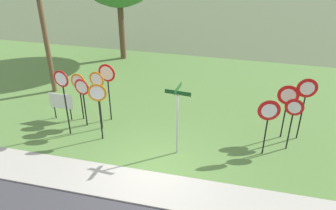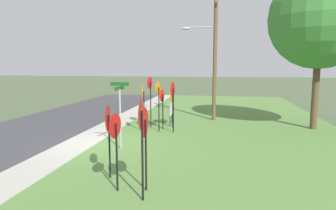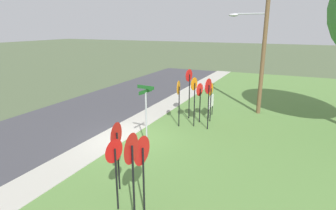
# 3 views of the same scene
# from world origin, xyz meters

# --- Properties ---
(ground_plane) EXTENTS (160.00, 160.00, 0.00)m
(ground_plane) POSITION_xyz_m (0.00, 0.00, 0.00)
(ground_plane) COLOR #4C5B3D
(road_asphalt) EXTENTS (44.00, 6.40, 0.01)m
(road_asphalt) POSITION_xyz_m (0.00, -4.80, 0.01)
(road_asphalt) COLOR #3D3D42
(road_asphalt) RESTS_ON ground_plane
(sidewalk_strip) EXTENTS (44.00, 1.60, 0.06)m
(sidewalk_strip) POSITION_xyz_m (0.00, -0.80, 0.03)
(sidewalk_strip) COLOR #ADAA9E
(sidewalk_strip) RESTS_ON ground_plane
(grass_median) EXTENTS (44.00, 12.00, 0.04)m
(grass_median) POSITION_xyz_m (0.00, 6.00, 0.02)
(grass_median) COLOR #567F3D
(grass_median) RESTS_ON ground_plane
(stop_sign_near_left) EXTENTS (0.77, 0.13, 2.65)m
(stop_sign_near_left) POSITION_xyz_m (-2.80, 3.01, 1.98)
(stop_sign_near_left) COLOR black
(stop_sign_near_left) RESTS_ON grass_median
(stop_sign_near_right) EXTENTS (0.72, 0.16, 2.47)m
(stop_sign_near_right) POSITION_xyz_m (-2.56, 1.51, 1.83)
(stop_sign_near_right) COLOR black
(stop_sign_near_right) RESTS_ON grass_median
(stop_sign_far_left) EXTENTS (0.66, 0.13, 2.63)m
(stop_sign_far_left) POSITION_xyz_m (-2.89, 2.23, 1.93)
(stop_sign_far_left) COLOR black
(stop_sign_far_left) RESTS_ON grass_median
(stop_sign_far_center) EXTENTS (0.69, 0.12, 2.20)m
(stop_sign_far_center) POSITION_xyz_m (-4.04, 2.78, 1.63)
(stop_sign_far_center) COLOR black
(stop_sign_far_center) RESTS_ON grass_median
(stop_sign_far_right) EXTENTS (0.69, 0.14, 2.21)m
(stop_sign_far_right) POSITION_xyz_m (-3.63, 2.30, 1.63)
(stop_sign_far_right) COLOR black
(stop_sign_far_right) RESTS_ON grass_median
(stop_sign_center_tall) EXTENTS (0.68, 0.15, 2.85)m
(stop_sign_center_tall) POSITION_xyz_m (-4.02, 1.53, 2.10)
(stop_sign_center_tall) COLOR black
(stop_sign_center_tall) RESTS_ON grass_median
(yield_sign_near_left) EXTENTS (0.81, 0.16, 2.30)m
(yield_sign_near_left) POSITION_xyz_m (3.77, 2.02, 1.75)
(yield_sign_near_left) COLOR black
(yield_sign_near_left) RESTS_ON grass_median
(yield_sign_near_right) EXTENTS (0.83, 0.10, 2.34)m
(yield_sign_near_right) POSITION_xyz_m (4.50, 3.36, 1.79)
(yield_sign_near_right) COLOR black
(yield_sign_near_right) RESTS_ON grass_median
(yield_sign_far_left) EXTENTS (0.68, 0.13, 2.19)m
(yield_sign_far_left) POSITION_xyz_m (4.67, 2.58, 1.66)
(yield_sign_far_left) COLOR black
(yield_sign_far_left) RESTS_ON grass_median
(yield_sign_far_right) EXTENTS (0.79, 0.12, 2.67)m
(yield_sign_far_right) POSITION_xyz_m (5.13, 3.43, 2.05)
(yield_sign_far_right) COLOR black
(yield_sign_far_right) RESTS_ON grass_median
(street_name_post) EXTENTS (0.96, 0.81, 2.80)m
(street_name_post) POSITION_xyz_m (0.59, 1.33, 1.72)
(street_name_post) COLOR #9EA0A8
(street_name_post) RESTS_ON grass_median
(utility_pole) EXTENTS (2.10, 2.27, 8.11)m
(utility_pole) POSITION_xyz_m (-6.79, 4.90, 4.44)
(utility_pole) COLOR brown
(utility_pole) RESTS_ON grass_median
(notice_board) EXTENTS (1.10, 0.06, 1.25)m
(notice_board) POSITION_xyz_m (-4.89, 2.58, 0.87)
(notice_board) COLOR black
(notice_board) RESTS_ON grass_median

